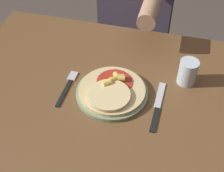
{
  "coord_description": "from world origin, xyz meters",
  "views": [
    {
      "loc": [
        0.22,
        -0.7,
        1.53
      ],
      "look_at": [
        0.04,
        0.01,
        0.79
      ],
      "focal_mm": 50.0,
      "sensor_mm": 36.0,
      "label": 1
    }
  ],
  "objects_px": {
    "pizza": "(112,90)",
    "knife": "(158,107)",
    "dining_table": "(101,116)",
    "drinking_glass": "(188,72)",
    "plate": "(112,93)",
    "person_diner": "(137,8)",
    "fork": "(68,86)"
  },
  "relations": [
    {
      "from": "dining_table",
      "to": "knife",
      "type": "relative_size",
      "value": 4.82
    },
    {
      "from": "dining_table",
      "to": "plate",
      "type": "height_order",
      "value": "plate"
    },
    {
      "from": "fork",
      "to": "person_diner",
      "type": "bearing_deg",
      "value": 79.19
    },
    {
      "from": "dining_table",
      "to": "person_diner",
      "type": "relative_size",
      "value": 0.88
    },
    {
      "from": "dining_table",
      "to": "plate",
      "type": "xyz_separation_m",
      "value": [
        0.04,
        0.01,
        0.13
      ]
    },
    {
      "from": "plate",
      "to": "person_diner",
      "type": "distance_m",
      "value": 0.64
    },
    {
      "from": "dining_table",
      "to": "person_diner",
      "type": "height_order",
      "value": "person_diner"
    },
    {
      "from": "drinking_glass",
      "to": "dining_table",
      "type": "bearing_deg",
      "value": -154.62
    },
    {
      "from": "pizza",
      "to": "person_diner",
      "type": "distance_m",
      "value": 0.65
    },
    {
      "from": "drinking_glass",
      "to": "person_diner",
      "type": "height_order",
      "value": "person_diner"
    },
    {
      "from": "dining_table",
      "to": "plate",
      "type": "relative_size",
      "value": 4.32
    },
    {
      "from": "knife",
      "to": "pizza",
      "type": "bearing_deg",
      "value": 174.24
    },
    {
      "from": "knife",
      "to": "drinking_glass",
      "type": "xyz_separation_m",
      "value": [
        0.08,
        0.14,
        0.04
      ]
    },
    {
      "from": "plate",
      "to": "drinking_glass",
      "type": "relative_size",
      "value": 2.67
    },
    {
      "from": "plate",
      "to": "pizza",
      "type": "relative_size",
      "value": 1.09
    },
    {
      "from": "person_diner",
      "to": "pizza",
      "type": "bearing_deg",
      "value": -86.67
    },
    {
      "from": "pizza",
      "to": "fork",
      "type": "relative_size",
      "value": 1.29
    },
    {
      "from": "plate",
      "to": "person_diner",
      "type": "height_order",
      "value": "person_diner"
    },
    {
      "from": "plate",
      "to": "knife",
      "type": "bearing_deg",
      "value": -7.05
    },
    {
      "from": "dining_table",
      "to": "person_diner",
      "type": "xyz_separation_m",
      "value": [
        0.0,
        0.65,
        0.08
      ]
    },
    {
      "from": "knife",
      "to": "person_diner",
      "type": "xyz_separation_m",
      "value": [
        -0.2,
        0.66,
        -0.05
      ]
    },
    {
      "from": "dining_table",
      "to": "knife",
      "type": "height_order",
      "value": "knife"
    },
    {
      "from": "dining_table",
      "to": "drinking_glass",
      "type": "relative_size",
      "value": 11.53
    },
    {
      "from": "plate",
      "to": "pizza",
      "type": "height_order",
      "value": "pizza"
    },
    {
      "from": "pizza",
      "to": "knife",
      "type": "bearing_deg",
      "value": -5.76
    },
    {
      "from": "pizza",
      "to": "knife",
      "type": "height_order",
      "value": "pizza"
    },
    {
      "from": "dining_table",
      "to": "drinking_glass",
      "type": "height_order",
      "value": "drinking_glass"
    },
    {
      "from": "plate",
      "to": "fork",
      "type": "height_order",
      "value": "plate"
    },
    {
      "from": "knife",
      "to": "drinking_glass",
      "type": "relative_size",
      "value": 2.39
    },
    {
      "from": "knife",
      "to": "person_diner",
      "type": "distance_m",
      "value": 0.69
    },
    {
      "from": "pizza",
      "to": "knife",
      "type": "relative_size",
      "value": 1.03
    },
    {
      "from": "drinking_glass",
      "to": "knife",
      "type": "bearing_deg",
      "value": -118.5
    }
  ]
}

